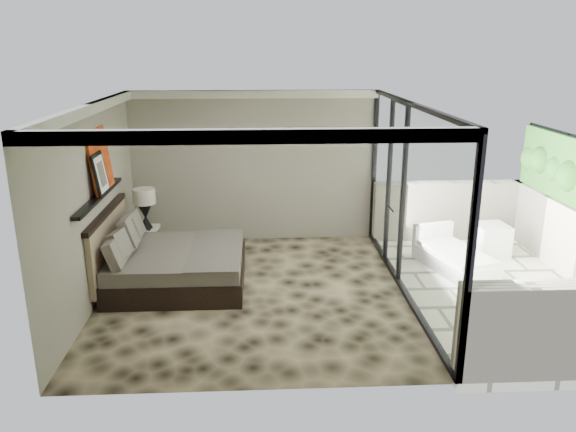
{
  "coord_description": "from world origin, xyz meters",
  "views": [
    {
      "loc": [
        0.1,
        -7.74,
        3.54
      ],
      "look_at": [
        0.53,
        0.4,
        1.08
      ],
      "focal_mm": 35.0,
      "sensor_mm": 36.0,
      "label": 1
    }
  ],
  "objects_px": {
    "table_lamp": "(145,203)",
    "ottoman": "(490,240)",
    "bed": "(171,263)",
    "lounger": "(453,258)",
    "nightstand": "(145,243)"
  },
  "relations": [
    {
      "from": "bed",
      "to": "lounger",
      "type": "xyz_separation_m",
      "value": [
        4.58,
        0.41,
        -0.16
      ]
    },
    {
      "from": "nightstand",
      "to": "ottoman",
      "type": "xyz_separation_m",
      "value": [
        6.07,
        -0.26,
        0.04
      ]
    },
    {
      "from": "nightstand",
      "to": "lounger",
      "type": "relative_size",
      "value": 0.29
    },
    {
      "from": "bed",
      "to": "ottoman",
      "type": "bearing_deg",
      "value": 10.4
    },
    {
      "from": "bed",
      "to": "table_lamp",
      "type": "distance_m",
      "value": 1.52
    },
    {
      "from": "nightstand",
      "to": "ottoman",
      "type": "distance_m",
      "value": 6.07
    },
    {
      "from": "lounger",
      "to": "ottoman",
      "type": "bearing_deg",
      "value": 19.37
    },
    {
      "from": "ottoman",
      "to": "lounger",
      "type": "relative_size",
      "value": 0.34
    },
    {
      "from": "table_lamp",
      "to": "ottoman",
      "type": "height_order",
      "value": "table_lamp"
    },
    {
      "from": "table_lamp",
      "to": "ottoman",
      "type": "xyz_separation_m",
      "value": [
        6.03,
        -0.25,
        -0.69
      ]
    },
    {
      "from": "lounger",
      "to": "nightstand",
      "type": "bearing_deg",
      "value": 155.83
    },
    {
      "from": "nightstand",
      "to": "table_lamp",
      "type": "bearing_deg",
      "value": 10.24
    },
    {
      "from": "nightstand",
      "to": "lounger",
      "type": "height_order",
      "value": "lounger"
    },
    {
      "from": "ottoman",
      "to": "bed",
      "type": "bearing_deg",
      "value": -169.6
    },
    {
      "from": "bed",
      "to": "nightstand",
      "type": "height_order",
      "value": "bed"
    }
  ]
}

